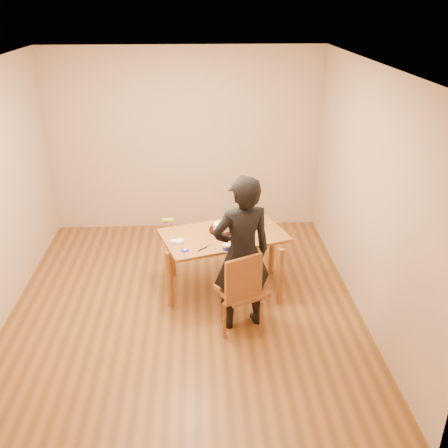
{
  "coord_description": "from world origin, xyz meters",
  "views": [
    {
      "loc": [
        0.19,
        -4.93,
        3.31
      ],
      "look_at": [
        0.47,
        0.3,
        0.9
      ],
      "focal_mm": 40.0,
      "sensor_mm": 36.0,
      "label": 1
    }
  ],
  "objects_px": {
    "dining_table": "(224,235)",
    "person": "(242,254)",
    "dining_chair": "(242,291)",
    "cake": "(222,227)",
    "cake_plate": "(222,230)"
  },
  "relations": [
    {
      "from": "dining_chair",
      "to": "cake_plate",
      "type": "xyz_separation_m",
      "value": [
        -0.16,
        0.86,
        0.31
      ]
    },
    {
      "from": "dining_chair",
      "to": "cake_plate",
      "type": "bearing_deg",
      "value": 75.24
    },
    {
      "from": "cake",
      "to": "person",
      "type": "relative_size",
      "value": 0.12
    },
    {
      "from": "dining_table",
      "to": "person",
      "type": "xyz_separation_m",
      "value": [
        0.15,
        -0.73,
        0.13
      ]
    },
    {
      "from": "dining_chair",
      "to": "cake",
      "type": "height_order",
      "value": "cake"
    },
    {
      "from": "dining_table",
      "to": "cake_plate",
      "type": "bearing_deg",
      "value": 81.8
    },
    {
      "from": "person",
      "to": "cake",
      "type": "bearing_deg",
      "value": -93.16
    },
    {
      "from": "dining_table",
      "to": "cake_plate",
      "type": "distance_m",
      "value": 0.09
    },
    {
      "from": "dining_chair",
      "to": "cake",
      "type": "distance_m",
      "value": 0.95
    },
    {
      "from": "cake",
      "to": "cake_plate",
      "type": "bearing_deg",
      "value": 0.0
    },
    {
      "from": "dining_table",
      "to": "cake_plate",
      "type": "xyz_separation_m",
      "value": [
        -0.01,
        0.09,
        0.03
      ]
    },
    {
      "from": "dining_table",
      "to": "person",
      "type": "distance_m",
      "value": 0.76
    },
    {
      "from": "cake_plate",
      "to": "person",
      "type": "bearing_deg",
      "value": -78.57
    },
    {
      "from": "person",
      "to": "dining_table",
      "type": "bearing_deg",
      "value": -92.97
    },
    {
      "from": "dining_chair",
      "to": "cake",
      "type": "bearing_deg",
      "value": 75.24
    }
  ]
}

